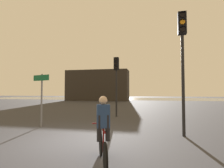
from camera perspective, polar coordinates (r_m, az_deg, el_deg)
The scene contains 7 objects.
ground_plane at distance 6.42m, azimuth -14.12°, elevation -18.02°, with size 120.00×120.00×0.00m, color #333338.
water_strip at distance 43.15m, azimuth 8.02°, elevation -4.79°, with size 80.00×16.00×0.01m, color slate.
distant_building at distance 34.43m, azimuth -4.70°, elevation -0.49°, with size 12.04×4.00×5.88m, color #2D2823.
traffic_light_center at distance 12.26m, azimuth 1.42°, elevation 2.95°, with size 0.37×0.38×4.14m.
traffic_light_near_right at distance 7.56m, azimuth 22.03°, elevation 10.29°, with size 0.33×0.34×4.90m.
direction_sign_post at distance 9.31m, azimuth -22.06°, elevation -2.51°, with size 1.06×0.36×2.60m.
cyclist at distance 4.27m, azimuth -2.95°, elevation -14.72°, with size 0.71×1.61×1.62m.
Camera 1 is at (2.66, -5.59, 1.72)m, focal length 28.00 mm.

